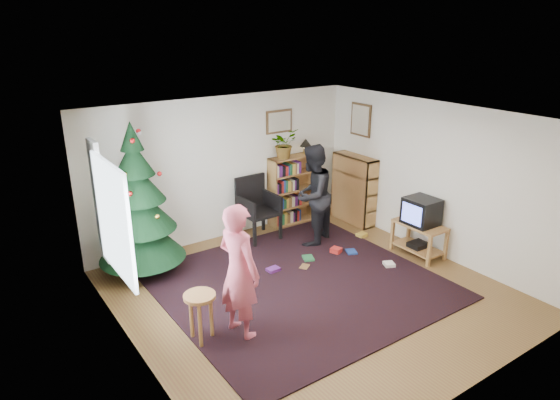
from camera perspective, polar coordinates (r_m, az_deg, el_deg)
floor at (r=7.26m, az=3.60°, el=-10.54°), size 5.00×5.00×0.00m
ceiling at (r=6.37m, az=4.08°, el=9.25°), size 5.00×5.00×0.00m
wall_back at (r=8.70m, az=-6.45°, el=3.59°), size 5.00×0.02×2.50m
wall_front at (r=5.19m, az=21.45°, el=-9.42°), size 5.00×0.02×2.50m
wall_left at (r=5.63m, az=-16.70°, el=-6.47°), size 0.02×5.00×2.50m
wall_right at (r=8.42m, az=17.30°, el=2.25°), size 0.02×5.00×2.50m
rug at (r=7.46m, az=2.16°, el=-9.53°), size 3.80×3.60×0.02m
window_pane at (r=6.07m, az=-18.50°, el=-2.14°), size 0.04×1.20×1.40m
curtain at (r=6.72m, az=-19.93°, el=-0.20°), size 0.06×0.35×1.60m
picture_back at (r=9.10m, az=-0.10°, el=8.97°), size 0.55×0.03×0.42m
picture_right at (r=9.37m, az=9.23°, el=9.03°), size 0.03×0.50×0.60m
christmas_tree at (r=7.68m, az=-15.84°, el=-1.42°), size 1.30×1.30×2.35m
bookshelf_back at (r=9.44m, az=1.42°, el=1.29°), size 0.95×0.30×1.30m
bookshelf_right at (r=9.57m, az=8.45°, el=1.32°), size 0.30×0.95×1.30m
tv_stand at (r=8.52m, az=15.58°, el=-4.05°), size 0.47×0.84×0.55m
crt_tv at (r=8.35m, az=15.84°, el=-1.25°), size 0.46×0.50×0.44m
armchair at (r=8.82m, az=-2.86°, el=-0.54°), size 0.61×0.61×1.10m
stool at (r=6.10m, az=-9.12°, el=-11.78°), size 0.38×0.38×0.64m
person_standing at (r=6.01m, az=-4.71°, el=-8.13°), size 0.53×0.69×1.71m
person_by_chair at (r=8.47m, az=3.69°, el=0.55°), size 1.06×0.97×1.75m
potted_plant at (r=9.08m, az=0.44°, el=6.45°), size 0.56×0.52×0.53m
table_lamp at (r=9.38m, az=2.96°, el=6.46°), size 0.22×0.22×0.30m
floor_clutter at (r=8.25m, az=6.06°, el=-6.36°), size 2.25×1.29×0.08m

